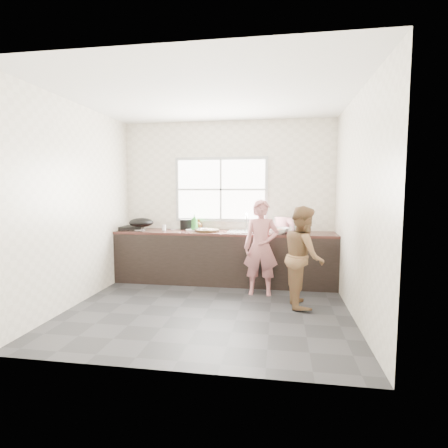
% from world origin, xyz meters
% --- Properties ---
extents(floor, '(3.60, 3.20, 0.01)m').
position_xyz_m(floor, '(0.00, 0.00, -0.01)').
color(floor, '#29292C').
rests_on(floor, ground).
extents(ceiling, '(3.60, 3.20, 0.01)m').
position_xyz_m(ceiling, '(0.00, 0.00, 2.71)').
color(ceiling, silver).
rests_on(ceiling, wall_back).
extents(wall_back, '(3.60, 0.01, 2.70)m').
position_xyz_m(wall_back, '(0.00, 1.60, 1.35)').
color(wall_back, silver).
rests_on(wall_back, ground).
extents(wall_left, '(0.01, 3.20, 2.70)m').
position_xyz_m(wall_left, '(-1.80, 0.00, 1.35)').
color(wall_left, beige).
rests_on(wall_left, ground).
extents(wall_right, '(0.01, 3.20, 2.70)m').
position_xyz_m(wall_right, '(1.80, 0.00, 1.35)').
color(wall_right, beige).
rests_on(wall_right, ground).
extents(wall_front, '(3.60, 0.01, 2.70)m').
position_xyz_m(wall_front, '(0.00, -1.60, 1.35)').
color(wall_front, beige).
rests_on(wall_front, ground).
extents(cabinet, '(3.60, 0.62, 0.82)m').
position_xyz_m(cabinet, '(0.00, 1.29, 0.41)').
color(cabinet, black).
rests_on(cabinet, floor).
extents(countertop, '(3.60, 0.64, 0.04)m').
position_xyz_m(countertop, '(0.00, 1.29, 0.84)').
color(countertop, '#341A15').
rests_on(countertop, cabinet).
extents(sink, '(0.55, 0.45, 0.02)m').
position_xyz_m(sink, '(0.35, 1.29, 0.86)').
color(sink, silver).
rests_on(sink, countertop).
extents(faucet, '(0.02, 0.02, 0.30)m').
position_xyz_m(faucet, '(0.35, 1.49, 1.01)').
color(faucet, silver).
rests_on(faucet, countertop).
extents(window_frame, '(1.60, 0.05, 1.10)m').
position_xyz_m(window_frame, '(-0.10, 1.59, 1.55)').
color(window_frame, '#9EA0A5').
rests_on(window_frame, wall_back).
extents(window_glazing, '(1.50, 0.01, 1.00)m').
position_xyz_m(window_glazing, '(-0.10, 1.57, 1.55)').
color(window_glazing, white).
rests_on(window_glazing, window_frame).
extents(woman, '(0.48, 0.32, 1.31)m').
position_xyz_m(woman, '(0.64, 0.74, 0.66)').
color(woman, '#B56C6E').
rests_on(woman, floor).
extents(person_side, '(0.57, 0.70, 1.34)m').
position_xyz_m(person_side, '(1.22, 0.32, 0.67)').
color(person_side, brown).
rests_on(person_side, floor).
extents(cutting_board, '(0.45, 0.45, 0.04)m').
position_xyz_m(cutting_board, '(-0.27, 1.24, 0.88)').
color(cutting_board, '#312313').
rests_on(cutting_board, countertop).
extents(cleaver, '(0.23, 0.23, 0.01)m').
position_xyz_m(cleaver, '(-0.41, 1.34, 0.90)').
color(cleaver, '#B7BABE').
rests_on(cleaver, cutting_board).
extents(bowl_mince, '(0.26, 0.26, 0.05)m').
position_xyz_m(bowl_mince, '(-0.28, 1.20, 0.88)').
color(bowl_mince, silver).
rests_on(bowl_mince, countertop).
extents(bowl_crabs, '(0.28, 0.28, 0.07)m').
position_xyz_m(bowl_crabs, '(0.86, 1.08, 0.89)').
color(bowl_crabs, silver).
rests_on(bowl_crabs, countertop).
extents(bowl_held, '(0.22, 0.22, 0.07)m').
position_xyz_m(bowl_held, '(0.66, 1.29, 0.89)').
color(bowl_held, silver).
rests_on(bowl_held, countertop).
extents(black_pot, '(0.25, 0.25, 0.18)m').
position_xyz_m(black_pot, '(-0.69, 1.52, 0.95)').
color(black_pot, black).
rests_on(black_pot, countertop).
extents(plate_food, '(0.24, 0.24, 0.02)m').
position_xyz_m(plate_food, '(-0.56, 1.36, 0.87)').
color(plate_food, white).
rests_on(plate_food, countertop).
extents(bottle_green, '(0.12, 0.12, 0.29)m').
position_xyz_m(bottle_green, '(-0.51, 1.33, 1.01)').
color(bottle_green, '#2A812E').
rests_on(bottle_green, countertop).
extents(bottle_brown_tall, '(0.09, 0.09, 0.19)m').
position_xyz_m(bottle_brown_tall, '(-0.59, 1.52, 0.96)').
color(bottle_brown_tall, '#512614').
rests_on(bottle_brown_tall, countertop).
extents(bottle_brown_short, '(0.15, 0.15, 0.16)m').
position_xyz_m(bottle_brown_short, '(-0.49, 1.52, 0.94)').
color(bottle_brown_short, '#4D2F13').
rests_on(bottle_brown_short, countertop).
extents(glass_jar, '(0.07, 0.07, 0.09)m').
position_xyz_m(glass_jar, '(-1.03, 1.29, 0.91)').
color(glass_jar, white).
rests_on(glass_jar, countertop).
extents(burner, '(0.46, 0.46, 0.06)m').
position_xyz_m(burner, '(-1.65, 1.37, 0.89)').
color(burner, black).
rests_on(burner, countertop).
extents(wok, '(0.53, 0.53, 0.15)m').
position_xyz_m(wok, '(-1.40, 1.21, 1.00)').
color(wok, black).
rests_on(wok, burner).
extents(dish_rack, '(0.42, 0.35, 0.26)m').
position_xyz_m(dish_rack, '(1.00, 1.25, 0.99)').
color(dish_rack, silver).
rests_on(dish_rack, countertop).
extents(pot_lid_left, '(0.28, 0.28, 0.01)m').
position_xyz_m(pot_lid_left, '(-1.49, 1.32, 0.87)').
color(pot_lid_left, silver).
rests_on(pot_lid_left, countertop).
extents(pot_lid_right, '(0.36, 0.36, 0.01)m').
position_xyz_m(pot_lid_right, '(-0.89, 1.52, 0.87)').
color(pot_lid_right, '#B6B7BD').
rests_on(pot_lid_right, countertop).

